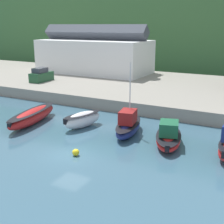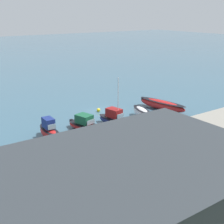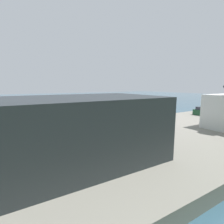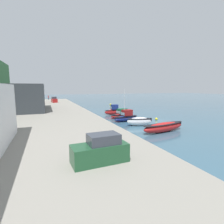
# 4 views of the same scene
# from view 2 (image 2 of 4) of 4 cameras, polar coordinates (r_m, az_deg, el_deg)

# --- Properties ---
(ground_plane) EXTENTS (320.00, 320.00, 0.00)m
(ground_plane) POSITION_cam_2_polar(r_m,az_deg,el_deg) (49.21, -1.81, 0.15)
(ground_plane) COLOR #385B70
(yacht_club_building) EXTENTS (16.53, 10.33, 6.44)m
(yacht_club_building) POSITION_cam_2_polar(r_m,az_deg,el_deg) (17.62, 0.98, -18.19)
(yacht_club_building) COLOR #2D3338
(yacht_club_building) RESTS_ON quay_promenade
(moored_boat_0) EXTENTS (3.43, 8.82, 1.52)m
(moored_boat_0) POSITION_cam_2_polar(r_m,az_deg,el_deg) (50.39, 9.15, 1.31)
(moored_boat_0) COLOR red
(moored_boat_0) RESTS_ON ground_plane
(moored_boat_1) EXTENTS (2.63, 4.97, 1.61)m
(moored_boat_1) POSITION_cam_2_polar(r_m,az_deg,el_deg) (45.89, 5.46, -0.15)
(moored_boat_1) COLOR white
(moored_boat_1) RESTS_ON ground_plane
(moored_boat_2) EXTENTS (3.06, 6.29, 6.84)m
(moored_boat_2) POSITION_cam_2_polar(r_m,az_deg,el_deg) (42.70, 0.61, -1.43)
(moored_boat_2) COLOR navy
(moored_boat_2) RESTS_ON ground_plane
(moored_boat_3) EXTENTS (3.75, 6.33, 2.16)m
(moored_boat_3) POSITION_cam_2_polar(r_m,az_deg,el_deg) (41.19, -4.85, -2.41)
(moored_boat_3) COLOR red
(moored_boat_3) RESTS_ON ground_plane
(moored_boat_4) EXTENTS (1.64, 5.14, 2.67)m
(moored_boat_4) POSITION_cam_2_polar(r_m,az_deg,el_deg) (39.08, -11.35, -3.53)
(moored_boat_4) COLOR red
(moored_boat_4) RESTS_ON ground_plane
(mooring_buoy_0) EXTENTS (0.57, 0.57, 0.57)m
(mooring_buoy_0) POSITION_cam_2_polar(r_m,az_deg,el_deg) (48.89, -2.49, 0.37)
(mooring_buoy_0) COLOR yellow
(mooring_buoy_0) RESTS_ON ground_plane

